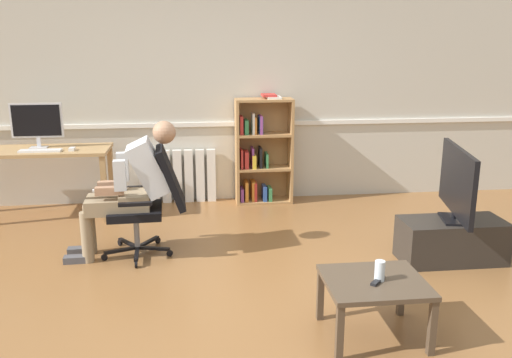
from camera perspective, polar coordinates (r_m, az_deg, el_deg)
ground_plane at (r=4.19m, az=-0.72°, el=-12.36°), size 18.00×18.00×0.00m
back_wall at (r=6.39m, az=-3.24°, el=9.70°), size 12.00×0.13×2.70m
computer_desk at (r=6.21m, az=-21.55°, el=2.01°), size 1.39×0.59×0.76m
imac_monitor at (r=6.23m, az=-22.16°, el=5.59°), size 0.54×0.14×0.48m
keyboard at (r=6.05m, az=-21.84°, el=2.80°), size 0.42×0.12×0.02m
computer_mouse at (r=5.99m, az=-18.87°, el=3.02°), size 0.06×0.10×0.03m
bookshelf at (r=6.33m, az=0.49°, el=2.81°), size 0.66×0.29×1.28m
radiator at (r=6.45m, az=-8.28°, el=0.30°), size 0.90×0.08×0.63m
office_chair at (r=4.88m, az=-10.99°, el=-1.98°), size 0.77×0.62×0.98m
person_seated at (r=4.85m, az=-13.06°, el=-0.67°), size 1.02×0.40×1.21m
tv_stand at (r=5.05m, az=19.95°, el=-6.12°), size 0.90×0.42×0.37m
tv_screen at (r=4.89m, az=20.50°, el=-0.40°), size 0.26×0.98×0.63m
coffee_table at (r=3.62m, az=12.40°, el=-11.15°), size 0.64×0.57×0.40m
drinking_glass at (r=3.57m, az=12.94°, el=-9.42°), size 0.07×0.07×0.13m
spare_remote at (r=3.57m, az=12.75°, el=-10.45°), size 0.13×0.13×0.02m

